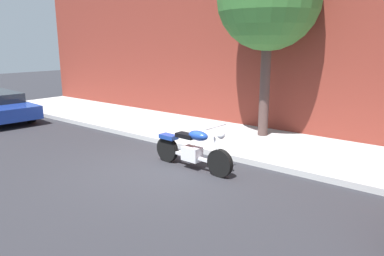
# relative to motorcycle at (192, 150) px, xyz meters

# --- Properties ---
(ground_plane) EXTENTS (60.00, 60.00, 0.00)m
(ground_plane) POSITION_rel_motorcycle_xyz_m (-0.46, -0.38, -0.45)
(ground_plane) COLOR #28282D
(sidewalk) EXTENTS (22.85, 3.16, 0.14)m
(sidewalk) POSITION_rel_motorcycle_xyz_m (-0.46, 2.61, -0.38)
(sidewalk) COLOR #B1B1B1
(sidewalk) RESTS_ON ground
(building_facade) EXTENTS (22.85, 0.50, 7.27)m
(building_facade) POSITION_rel_motorcycle_xyz_m (-0.46, 4.44, 3.18)
(building_facade) COLOR maroon
(building_facade) RESTS_ON ground
(motorcycle) EXTENTS (2.19, 0.70, 1.11)m
(motorcycle) POSITION_rel_motorcycle_xyz_m (0.00, 0.00, 0.00)
(motorcycle) COLOR black
(motorcycle) RESTS_ON ground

